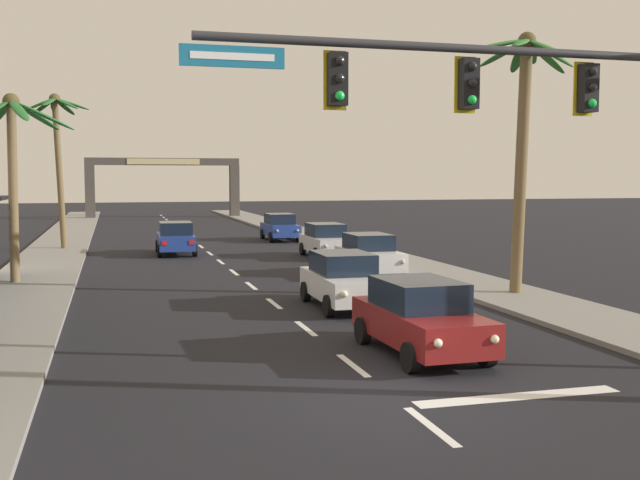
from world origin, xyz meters
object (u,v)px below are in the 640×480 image
(sedan_parked_nearest_kerb, at_px, (369,254))
(palm_left_second, at_px, (12,147))
(sedan_parked_far_kerb, at_px, (326,240))
(town_gateway_arch, at_px, (164,179))
(palm_left_third, at_px, (57,139))
(palm_right_second, at_px, (524,117))
(traffic_signal_mast, at_px, (546,119))
(sedan_third_in_queue, at_px, (344,280))
(sedan_oncoming_far, at_px, (176,238))
(sedan_parked_mid_kerb, at_px, (280,227))
(sedan_lead_at_stop_bar, at_px, (420,317))

(sedan_parked_nearest_kerb, xyz_separation_m, palm_left_second, (-13.49, 0.58, 4.22))
(sedan_parked_far_kerb, relative_size, town_gateway_arch, 0.30)
(palm_left_third, xyz_separation_m, palm_right_second, (15.90, -20.64, -0.07))
(sedan_parked_far_kerb, bearing_deg, palm_left_third, 151.32)
(traffic_signal_mast, relative_size, town_gateway_arch, 0.71)
(traffic_signal_mast, xyz_separation_m, sedan_parked_nearest_kerb, (2.01, 16.11, -4.23))
(palm_left_third, distance_m, town_gateway_arch, 32.77)
(palm_left_third, bearing_deg, traffic_signal_mast, -70.38)
(traffic_signal_mast, distance_m, sedan_parked_far_kerb, 23.65)
(sedan_parked_nearest_kerb, bearing_deg, sedan_third_in_queue, -114.77)
(traffic_signal_mast, xyz_separation_m, palm_left_second, (-11.48, 16.68, -0.01))
(sedan_third_in_queue, bearing_deg, palm_left_third, 114.19)
(sedan_parked_nearest_kerb, bearing_deg, palm_left_third, 132.13)
(traffic_signal_mast, distance_m, sedan_oncoming_far, 27.36)
(traffic_signal_mast, relative_size, palm_left_third, 1.24)
(sedan_parked_nearest_kerb, relative_size, sedan_parked_mid_kerb, 1.00)
(town_gateway_arch, bearing_deg, palm_right_second, -81.03)
(sedan_third_in_queue, relative_size, sedan_parked_nearest_kerb, 1.00)
(sedan_oncoming_far, relative_size, sedan_parked_mid_kerb, 1.00)
(sedan_parked_mid_kerb, distance_m, sedan_parked_far_kerb, 10.44)
(traffic_signal_mast, distance_m, palm_left_third, 32.13)
(palm_left_second, bearing_deg, sedan_oncoming_far, 56.45)
(sedan_oncoming_far, distance_m, palm_left_third, 8.65)
(sedan_parked_far_kerb, xyz_separation_m, palm_left_second, (-13.65, -6.48, 4.22))
(palm_left_third, distance_m, palm_right_second, 26.06)
(sedan_parked_mid_kerb, distance_m, palm_right_second, 24.72)
(sedan_parked_mid_kerb, xyz_separation_m, sedan_parked_far_kerb, (0.05, -10.44, 0.00))
(traffic_signal_mast, xyz_separation_m, sedan_oncoming_far, (-4.91, 26.58, -4.23))
(traffic_signal_mast, distance_m, palm_left_second, 20.25)
(palm_left_second, bearing_deg, town_gateway_arch, 79.62)
(town_gateway_arch, bearing_deg, sedan_parked_mid_kerb, -79.47)
(palm_left_second, bearing_deg, sedan_lead_at_stop_bar, -54.21)
(sedan_parked_nearest_kerb, xyz_separation_m, sedan_parked_mid_kerb, (0.11, 17.50, 0.00))
(sedan_oncoming_far, bearing_deg, sedan_parked_nearest_kerb, -56.53)
(sedan_parked_nearest_kerb, height_order, palm_left_third, palm_left_third)
(sedan_lead_at_stop_bar, relative_size, palm_left_third, 0.53)
(traffic_signal_mast, bearing_deg, palm_left_third, 109.62)
(sedan_parked_nearest_kerb, xyz_separation_m, sedan_parked_far_kerb, (0.17, 7.06, 0.00))
(palm_right_second, bearing_deg, town_gateway_arch, 98.97)
(sedan_lead_at_stop_bar, distance_m, town_gateway_arch, 59.44)
(sedan_lead_at_stop_bar, height_order, palm_left_second, palm_left_second)
(sedan_oncoming_far, bearing_deg, sedan_lead_at_stop_bar, -81.63)
(sedan_lead_at_stop_bar, bearing_deg, palm_left_third, 108.81)
(sedan_third_in_queue, height_order, sedan_parked_nearest_kerb, same)
(town_gateway_arch, bearing_deg, sedan_parked_nearest_kerb, -83.57)
(sedan_parked_mid_kerb, distance_m, palm_left_third, 14.30)
(palm_left_third, height_order, town_gateway_arch, palm_left_third)
(sedan_third_in_queue, height_order, palm_left_second, palm_left_second)
(sedan_lead_at_stop_bar, bearing_deg, sedan_oncoming_far, 98.37)
(town_gateway_arch, bearing_deg, sedan_parked_far_kerb, -82.18)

